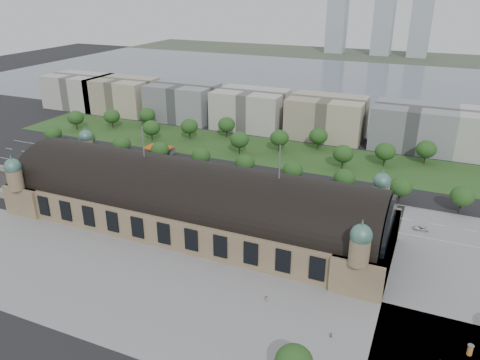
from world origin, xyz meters
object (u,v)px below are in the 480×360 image
at_px(parked_car_0, 90,178).
at_px(parked_car_4, 171,189).
at_px(bus_mid, 275,199).
at_px(traffic_car_1, 75,152).
at_px(parked_car_1, 125,180).
at_px(bus_east, 294,208).
at_px(advertising_column, 470,350).
at_px(parked_car_6, 181,191).
at_px(traffic_car_3, 164,167).
at_px(bus_west, 209,191).
at_px(traffic_car_5, 301,191).
at_px(petrol_station, 163,149).
at_px(traffic_car_2, 122,173).
at_px(parked_car_5, 153,186).
at_px(traffic_car_4, 230,192).
at_px(traffic_car_6, 421,228).
at_px(pedestrian_1, 331,335).
at_px(traffic_car_0, 52,156).
at_px(parked_car_2, 86,177).
at_px(pedestrian_0, 266,299).
at_px(parked_car_3, 107,177).

xyz_separation_m(parked_car_0, parked_car_4, (42.71, 4.00, 0.12)).
xyz_separation_m(parked_car_0, bus_mid, (90.56, 11.00, 0.96)).
relative_size(traffic_car_1, parked_car_1, 0.92).
relative_size(bus_east, advertising_column, 3.40).
height_order(bus_east, advertising_column, advertising_column).
bearing_deg(advertising_column, traffic_car_1, 158.04).
relative_size(parked_car_6, advertising_column, 1.83).
bearing_deg(traffic_car_3, bus_west, -126.56).
bearing_deg(traffic_car_5, petrol_station, 80.66).
height_order(traffic_car_5, parked_car_1, traffic_car_5).
distance_m(parked_car_1, bus_west, 43.85).
relative_size(traffic_car_2, parked_car_5, 1.05).
bearing_deg(advertising_column, parked_car_4, 154.77).
distance_m(traffic_car_3, traffic_car_4, 46.01).
bearing_deg(bus_west, traffic_car_6, -93.50).
xyz_separation_m(parked_car_1, advertising_column, (148.76, -58.09, 0.96)).
bearing_deg(traffic_car_2, pedestrian_1, 65.58).
bearing_deg(traffic_car_0, parked_car_2, 60.48).
bearing_deg(parked_car_1, traffic_car_5, 75.46).
bearing_deg(traffic_car_6, bus_west, -90.41).
bearing_deg(parked_car_6, parked_car_0, -112.23).
distance_m(parked_car_4, bus_west, 18.48).
height_order(parked_car_0, advertising_column, advertising_column).
height_order(bus_mid, pedestrian_0, bus_mid).
xyz_separation_m(traffic_car_1, parked_car_0, (31.93, -25.73, -0.03)).
relative_size(parked_car_0, bus_east, 0.39).
height_order(traffic_car_1, parked_car_0, traffic_car_1).
height_order(bus_west, bus_mid, bus_west).
xyz_separation_m(parked_car_6, advertising_column, (117.95, -58.09, 0.78)).
xyz_separation_m(traffic_car_5, parked_car_0, (-98.02, -25.04, -0.12)).
bearing_deg(advertising_column, bus_mid, 139.21).
bearing_deg(traffic_car_5, traffic_car_0, 97.16).
bearing_deg(pedestrian_1, parked_car_1, 95.15).
bearing_deg(parked_car_3, traffic_car_3, 116.52).
distance_m(petrol_station, parked_car_0, 46.40).
bearing_deg(parked_car_4, bus_mid, 60.90).
bearing_deg(pedestrian_1, pedestrian_0, 105.40).
height_order(parked_car_4, bus_mid, bus_mid).
height_order(parked_car_1, parked_car_6, parked_car_6).
relative_size(traffic_car_4, traffic_car_5, 0.82).
xyz_separation_m(petrol_station, parked_car_2, (-16.25, -44.28, -2.28)).
relative_size(parked_car_3, bus_mid, 0.40).
distance_m(traffic_car_4, parked_car_1, 52.04).
bearing_deg(advertising_column, parked_car_6, 153.78).
height_order(traffic_car_5, traffic_car_6, traffic_car_6).
distance_m(traffic_car_0, parked_car_3, 47.96).
distance_m(traffic_car_0, parked_car_4, 83.23).
bearing_deg(parked_car_1, pedestrian_1, 31.00).
bearing_deg(pedestrian_1, traffic_car_2, 94.04).
relative_size(traffic_car_0, parked_car_1, 0.93).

